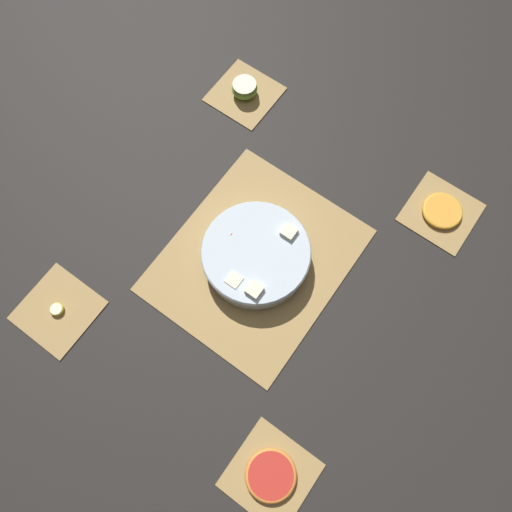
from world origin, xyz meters
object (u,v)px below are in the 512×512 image
object	(u,v)px
orange_slice_whole	(442,211)
banana_coin_single	(57,309)
grapefruit_slice	(271,475)
apple_half	(245,88)
fruit_salad_bowl	(256,255)

from	to	relation	value
orange_slice_whole	banana_coin_single	bearing A→B (deg)	-39.31
grapefruit_slice	apple_half	bearing A→B (deg)	-140.69
fruit_salad_bowl	grapefruit_slice	distance (m)	0.45
apple_half	grapefruit_slice	world-z (taller)	apple_half
fruit_salad_bowl	banana_coin_single	xyz separation A→B (m)	(0.35, -0.29, -0.03)
fruit_salad_bowl	banana_coin_single	size ratio (longest dim) A/B	7.93
apple_half	banana_coin_single	size ratio (longest dim) A/B	2.12
orange_slice_whole	banana_coin_single	distance (m)	0.90
apple_half	orange_slice_whole	xyz separation A→B (m)	(0.00, 0.57, -0.01)
grapefruit_slice	fruit_salad_bowl	bearing A→B (deg)	-140.68
fruit_salad_bowl	orange_slice_whole	size ratio (longest dim) A/B	2.58
fruit_salad_bowl	apple_half	distance (m)	0.45
apple_half	grapefruit_slice	bearing A→B (deg)	39.31
apple_half	orange_slice_whole	world-z (taller)	apple_half
fruit_salad_bowl	apple_half	size ratio (longest dim) A/B	3.73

